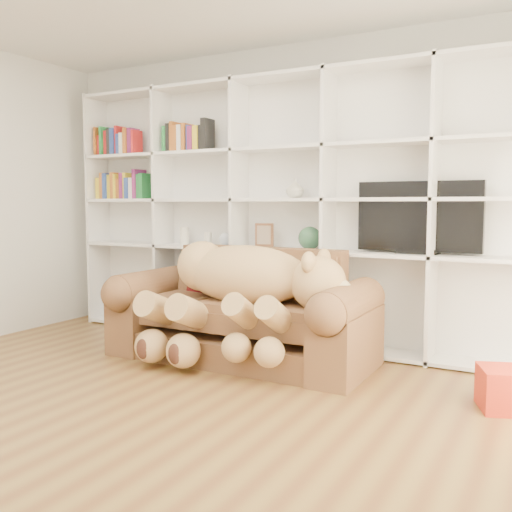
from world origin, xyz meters
The scene contains 14 objects.
floor centered at (0.00, 0.00, 0.00)m, with size 5.00×5.00×0.00m, color brown.
wall_back centered at (0.00, 2.50, 1.35)m, with size 5.00×0.02×2.70m, color silver.
bookshelf centered at (-0.24, 2.36, 1.31)m, with size 4.43×0.35×2.40m.
sofa centered at (-0.05, 1.69, 0.34)m, with size 2.12×0.92×0.89m.
teddy_bear centered at (0.03, 1.51, 0.62)m, with size 1.58×0.87×0.92m.
throw_pillow centered at (-0.50, 1.84, 0.62)m, with size 0.35×0.11×0.35m, color #4F0D13.
gift_box centered at (1.96, 1.45, 0.13)m, with size 0.32×0.30×0.26m, color red.
tv centered at (1.19, 2.35, 1.15)m, with size 0.98×0.18×0.58m.
picture_frame centered at (-0.18, 2.30, 0.98)m, with size 0.17×0.03×0.21m, color #55321D.
green_vase centered at (0.27, 2.30, 0.97)m, with size 0.20×0.20×0.20m, color #2D583B.
figurine_tall centered at (-1.07, 2.30, 0.95)m, with size 0.09×0.09×0.17m, color silver.
figurine_short centered at (-0.79, 2.30, 0.93)m, with size 0.07×0.07×0.13m, color silver.
snow_globe centered at (-0.60, 2.30, 0.93)m, with size 0.12×0.12×0.12m, color silver.
shelf_vase centered at (0.12, 2.30, 1.40)m, with size 0.16×0.16×0.17m, color beige.
Camera 1 is at (2.24, -2.27, 1.27)m, focal length 40.00 mm.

